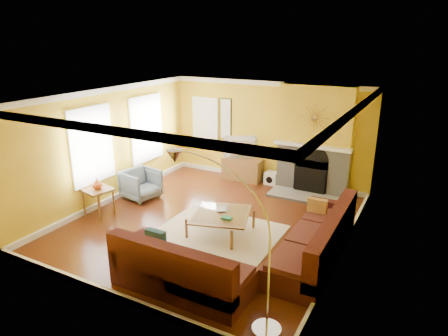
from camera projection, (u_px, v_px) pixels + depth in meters
The scene contains 27 objects.
floor at pixel (212, 223), 8.55m from camera, with size 5.50×6.00×0.02m, color #602B14.
ceiling at pixel (211, 95), 7.70m from camera, with size 5.50×6.00×0.02m, color white.
wall_back at pixel (268, 132), 10.64m from camera, with size 5.50×0.02×2.70m, color gold.
wall_front at pixel (105, 219), 5.61m from camera, with size 5.50×0.02×2.70m, color gold.
wall_left at pixel (110, 146), 9.36m from camera, with size 0.02×6.00×2.70m, color gold.
wall_right at pixel (350, 185), 6.89m from camera, with size 0.02×6.00×2.70m, color gold.
baseboard at pixel (212, 220), 8.53m from camera, with size 5.50×6.00×0.12m, color white, non-canonical shape.
crown_molding at pixel (211, 99), 7.72m from camera, with size 5.50×6.00×0.12m, color white, non-canonical shape.
window_left_near at pixel (146, 129), 10.38m from camera, with size 0.06×1.22×1.72m, color white.
window_left_far at pixel (91, 145), 8.79m from camera, with size 0.06×1.22×1.72m, color white.
window_back at pixel (205, 119), 11.39m from camera, with size 0.82×0.06×1.22m, color white.
wall_art at pixel (226, 119), 11.09m from camera, with size 0.34×0.04×1.14m, color white.
fireplace at pixel (315, 140), 9.86m from camera, with size 1.80×0.40×2.70m, color gray, non-canonical shape.
mantel at pixel (312, 146), 9.69m from camera, with size 1.92×0.22×0.08m, color white.
hearth at pixel (305, 197), 9.82m from camera, with size 1.80×0.70×0.06m, color gray.
sunburst at pixel (314, 118), 9.48m from camera, with size 0.70×0.04×0.70m, color olive, non-canonical shape.
rug at pixel (220, 231), 8.14m from camera, with size 2.40×1.80×0.02m, color beige.
sectional_sofa at pixel (247, 232), 7.16m from camera, with size 3.10×3.70×0.90m, color #471916, non-canonical shape.
coffee_table at pixel (221, 223), 8.01m from camera, with size 1.11×1.11×0.44m, color white, non-canonical shape.
media_console at pixel (243, 169), 11.03m from camera, with size 1.08×0.49×0.60m, color olive.
tv at pixel (243, 148), 10.84m from camera, with size 1.07×0.14×0.62m, color black.
subwoofer at pixel (272, 178), 10.71m from camera, with size 0.33×0.33×0.33m, color white.
armchair at pixel (141, 184), 9.72m from camera, with size 0.77×0.79×0.72m, color slate.
side_table at pixel (99, 202), 8.82m from camera, with size 0.56×0.56×0.61m, color olive, non-canonical shape.
vase at pixel (97, 184), 8.68m from camera, with size 0.23×0.23×0.24m, color #D8591E.
book at pixel (216, 209), 8.10m from camera, with size 0.20×0.28×0.03m, color white.
arc_lamp at pixel (225, 243), 5.30m from camera, with size 1.48×0.36×2.36m, color silver, non-canonical shape.
Camera 1 is at (3.88, -6.71, 3.80)m, focal length 32.00 mm.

